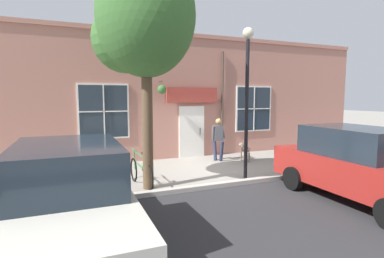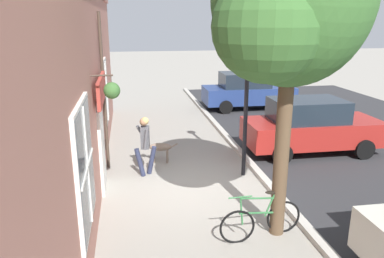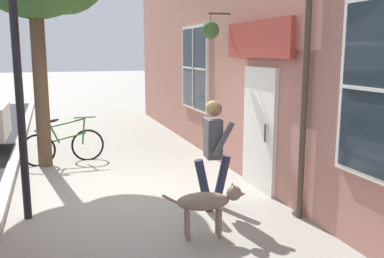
{
  "view_description": "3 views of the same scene",
  "coord_description": "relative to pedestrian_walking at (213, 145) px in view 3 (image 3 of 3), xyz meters",
  "views": [
    {
      "loc": [
        9.12,
        -4.31,
        2.47
      ],
      "look_at": [
        -1.3,
        0.05,
        1.26
      ],
      "focal_mm": 28.0,
      "sensor_mm": 36.0,
      "label": 1
    },
    {
      "loc": [
        -1.45,
        -8.65,
        4.12
      ],
      "look_at": [
        0.1,
        0.34,
        1.47
      ],
      "focal_mm": 35.0,
      "sensor_mm": 36.0,
      "label": 2
    },
    {
      "loc": [
        1.18,
        6.84,
        2.36
      ],
      "look_at": [
        -0.8,
        0.87,
        1.21
      ],
      "focal_mm": 40.0,
      "sensor_mm": 36.0,
      "label": 3
    }
  ],
  "objects": [
    {
      "name": "fire_hydrant",
      "position": [
        2.54,
        -5.74,
        -0.59
      ],
      "size": [
        0.34,
        0.2,
        0.77
      ],
      "color": "#99999E",
      "rests_on": "ground_plane"
    },
    {
      "name": "ground_plane",
      "position": [
        1.07,
        -1.05,
        -0.99
      ],
      "size": [
        90.0,
        90.0,
        0.0
      ],
      "primitive_type": "plane",
      "color": "gray"
    },
    {
      "name": "storefront_facade",
      "position": [
        -1.27,
        -1.04,
        1.51
      ],
      "size": [
        0.95,
        18.0,
        5.0
      ],
      "color": "#B27566",
      "rests_on": "ground_plane"
    },
    {
      "name": "leaning_bicycle",
      "position": [
        2.05,
        -3.52,
        -0.61
      ],
      "size": [
        1.72,
        0.27,
        1.0
      ],
      "color": "black",
      "rests_on": "ground_plane"
    },
    {
      "name": "dog_on_leash",
      "position": [
        0.43,
        0.93,
        -0.52
      ],
      "size": [
        1.08,
        0.38,
        0.7
      ],
      "color": "#7F6B5B",
      "rests_on": "ground_plane"
    },
    {
      "name": "street_lamp",
      "position": [
        2.66,
        -0.46,
        1.96
      ],
      "size": [
        0.32,
        0.32,
        4.47
      ],
      "color": "black",
      "rests_on": "ground_plane"
    },
    {
      "name": "pedestrian_walking",
      "position": [
        0.0,
        0.0,
        0.0
      ],
      "size": [
        0.63,
        0.59,
        1.66
      ],
      "color": "#282D47",
      "rests_on": "ground_plane"
    }
  ]
}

